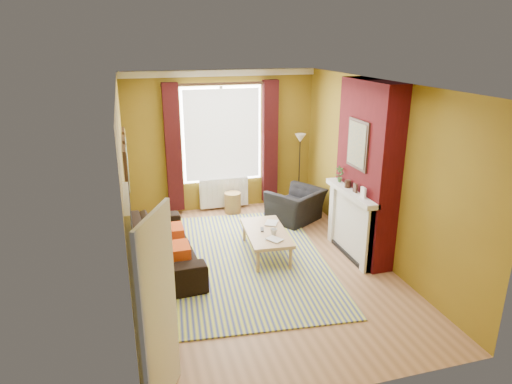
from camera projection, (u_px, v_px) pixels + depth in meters
ground at (260, 267)px, 7.10m from camera, size 5.50×5.50×0.00m
room_walls at (295, 174)px, 7.06m from camera, size 3.82×5.54×2.83m
striped_rug at (236, 260)px, 7.28m from camera, size 3.13×4.10×0.02m
sofa at (164, 245)px, 7.07m from camera, size 1.02×2.29×0.65m
armchair at (296, 206)px, 8.77m from camera, size 1.27×1.23×0.63m
coffee_table at (266, 234)px, 7.37m from camera, size 0.73×1.32×0.42m
wicker_stool at (233, 203)px, 9.24m from camera, size 0.39×0.39×0.42m
floor_lamp at (300, 150)px, 9.29m from camera, size 0.24×0.24×1.54m
book_a at (271, 241)px, 6.95m from camera, size 0.28×0.30×0.02m
book_b at (266, 222)px, 7.66m from camera, size 0.30×0.33×0.02m
mug at (274, 232)px, 7.19m from camera, size 0.13×0.13×0.10m
tv_remote at (262, 229)px, 7.38m from camera, size 0.09×0.17×0.02m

